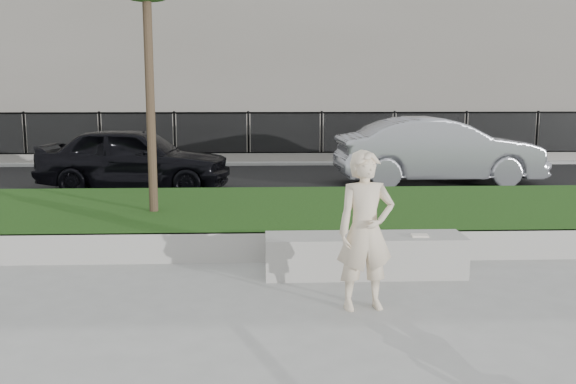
{
  "coord_description": "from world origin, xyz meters",
  "views": [
    {
      "loc": [
        -0.22,
        -7.25,
        2.29
      ],
      "look_at": [
        0.13,
        1.2,
        0.92
      ],
      "focal_mm": 40.0,
      "sensor_mm": 36.0,
      "label": 1
    }
  ],
  "objects_px": {
    "stone_bench": "(365,255)",
    "book": "(420,235)",
    "man": "(365,231)",
    "car_silver": "(438,151)",
    "car_dark": "(135,158)"
  },
  "relations": [
    {
      "from": "stone_bench",
      "to": "book",
      "type": "distance_m",
      "value": 0.72
    },
    {
      "from": "man",
      "to": "car_silver",
      "type": "xyz_separation_m",
      "value": [
        3.12,
        8.51,
        -0.0
      ]
    },
    {
      "from": "book",
      "to": "car_silver",
      "type": "xyz_separation_m",
      "value": [
        2.26,
        7.38,
        0.32
      ]
    },
    {
      "from": "car_dark",
      "to": "stone_bench",
      "type": "bearing_deg",
      "value": -140.7
    },
    {
      "from": "book",
      "to": "car_silver",
      "type": "height_order",
      "value": "car_silver"
    },
    {
      "from": "book",
      "to": "man",
      "type": "bearing_deg",
      "value": -123.11
    },
    {
      "from": "car_silver",
      "to": "book",
      "type": "bearing_deg",
      "value": 160.04
    },
    {
      "from": "stone_bench",
      "to": "man",
      "type": "height_order",
      "value": "man"
    },
    {
      "from": "stone_bench",
      "to": "man",
      "type": "relative_size",
      "value": 1.47
    },
    {
      "from": "man",
      "to": "car_dark",
      "type": "height_order",
      "value": "man"
    },
    {
      "from": "stone_bench",
      "to": "car_dark",
      "type": "xyz_separation_m",
      "value": [
        -4.07,
        6.61,
        0.51
      ]
    },
    {
      "from": "man",
      "to": "car_silver",
      "type": "distance_m",
      "value": 9.06
    },
    {
      "from": "stone_bench",
      "to": "car_dark",
      "type": "bearing_deg",
      "value": 121.66
    },
    {
      "from": "man",
      "to": "stone_bench",
      "type": "bearing_deg",
      "value": 72.38
    },
    {
      "from": "man",
      "to": "car_dark",
      "type": "distance_m",
      "value": 8.73
    }
  ]
}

